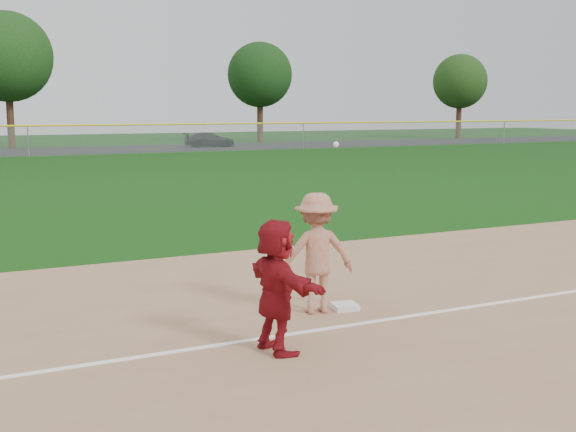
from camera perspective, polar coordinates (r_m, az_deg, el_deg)
name	(u,v)px	position (r m, az deg, el deg)	size (l,w,h in m)	color
ground	(330,312)	(11.28, 3.36, -7.57)	(160.00, 160.00, 0.00)	#103E0C
foul_line	(357,324)	(10.61, 5.49, -8.49)	(60.00, 0.10, 0.01)	white
parking_asphalt	(19,152)	(55.79, -20.46, 4.78)	(120.00, 10.00, 0.01)	black
first_base	(345,306)	(11.37, 4.51, -7.13)	(0.37, 0.37, 0.08)	white
base_runner	(277,286)	(9.21, -0.90, -5.54)	(1.61, 0.51, 1.73)	maroon
car_right	(210,140)	(59.03, -6.22, 6.02)	(1.65, 4.06, 1.18)	black
first_base_play	(316,253)	(10.99, 2.25, -2.93)	(1.31, 0.92, 2.61)	#99999B
outfield_fence	(27,126)	(49.75, -19.89, 6.68)	(110.00, 0.12, 110.00)	#999EA0
tree_2	(7,57)	(61.31, -21.32, 11.64)	(7.00, 7.00, 10.58)	#372214
tree_3	(260,75)	(68.05, -2.24, 11.08)	(6.00, 6.00, 9.19)	#352113
tree_4	(460,82)	(78.22, 13.43, 10.29)	(5.60, 5.60, 8.67)	#3B2215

